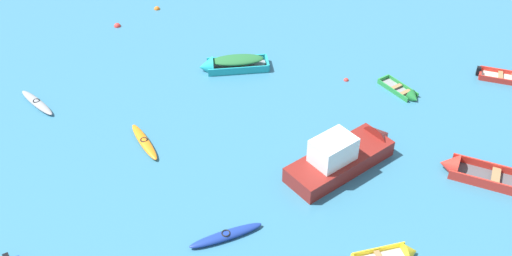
% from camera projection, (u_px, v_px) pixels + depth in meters
% --- Properties ---
extents(rowboat_red_back_row_center, '(4.63, 2.29, 1.29)m').
position_uv_depth(rowboat_red_back_row_center, '(468.00, 171.00, 28.34)').
color(rowboat_red_back_row_center, '#4C4C51').
rests_on(rowboat_red_back_row_center, ground_plane).
extents(kayak_grey_cluster_inner, '(3.04, 2.28, 0.31)m').
position_uv_depth(kayak_grey_cluster_inner, '(37.00, 103.00, 32.94)').
color(kayak_grey_cluster_inner, gray).
rests_on(kayak_grey_cluster_inner, ground_plane).
extents(motor_launch_maroon_center, '(5.64, 6.07, 2.50)m').
position_uv_depth(motor_launch_maroon_center, '(347.00, 154.00, 28.66)').
color(motor_launch_maroon_center, maroon).
rests_on(motor_launch_maroon_center, ground_plane).
extents(kayak_deep_blue_outer_right, '(3.12, 2.35, 0.32)m').
position_uv_depth(kayak_deep_blue_outer_right, '(226.00, 235.00, 25.22)').
color(kayak_deep_blue_outer_right, navy).
rests_on(kayak_deep_blue_outer_right, ground_plane).
extents(rowboat_green_outer_left, '(2.59, 2.58, 0.84)m').
position_uv_depth(rowboat_green_outer_left, '(407.00, 94.00, 33.61)').
color(rowboat_green_outer_left, gray).
rests_on(rowboat_green_outer_left, ground_plane).
extents(rowboat_turquoise_far_left, '(4.50, 2.60, 1.29)m').
position_uv_depth(rowboat_turquoise_far_left, '(227.00, 64.00, 35.74)').
color(rowboat_turquoise_far_left, gray).
rests_on(rowboat_turquoise_far_left, ground_plane).
extents(kayak_orange_back_row_left, '(2.55, 2.85, 0.31)m').
position_uv_depth(kayak_orange_back_row_left, '(144.00, 142.00, 30.22)').
color(kayak_orange_back_row_left, orange).
rests_on(kayak_orange_back_row_left, ground_plane).
extents(rowboat_yellow_distant_center, '(2.95, 2.06, 0.90)m').
position_uv_depth(rowboat_yellow_distant_center, '(397.00, 256.00, 24.37)').
color(rowboat_yellow_distant_center, beige).
rests_on(rowboat_yellow_distant_center, ground_plane).
extents(mooring_buoy_trailing, '(0.43, 0.43, 0.43)m').
position_uv_depth(mooring_buoy_trailing, '(157.00, 9.00, 42.29)').
color(mooring_buoy_trailing, orange).
rests_on(mooring_buoy_trailing, ground_plane).
extents(mooring_buoy_central, '(0.31, 0.31, 0.31)m').
position_uv_depth(mooring_buoy_central, '(346.00, 80.00, 34.98)').
color(mooring_buoy_central, red).
rests_on(mooring_buoy_central, ground_plane).
extents(mooring_buoy_far_field, '(0.47, 0.47, 0.47)m').
position_uv_depth(mooring_buoy_far_field, '(117.00, 26.00, 40.26)').
color(mooring_buoy_far_field, red).
rests_on(mooring_buoy_far_field, ground_plane).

